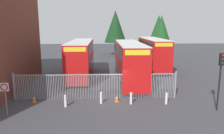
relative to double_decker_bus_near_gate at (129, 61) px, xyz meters
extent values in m
plane|color=#3D3D42|center=(-1.97, 2.66, -2.42)|extent=(100.00, 100.00, 0.00)
cylinder|color=gray|center=(-10.44, -5.34, -1.32)|extent=(0.06, 0.06, 2.20)
cylinder|color=gray|center=(-10.30, -5.34, -1.32)|extent=(0.06, 0.06, 2.20)
cylinder|color=gray|center=(-10.16, -5.34, -1.32)|extent=(0.06, 0.06, 2.20)
cylinder|color=gray|center=(-10.02, -5.34, -1.32)|extent=(0.06, 0.06, 2.20)
cylinder|color=gray|center=(-9.88, -5.34, -1.32)|extent=(0.06, 0.06, 2.20)
cylinder|color=gray|center=(-9.74, -5.34, -1.32)|extent=(0.06, 0.06, 2.20)
cylinder|color=gray|center=(-9.60, -5.34, -1.32)|extent=(0.06, 0.06, 2.20)
cylinder|color=gray|center=(-9.46, -5.34, -1.32)|extent=(0.06, 0.06, 2.20)
cylinder|color=gray|center=(-9.32, -5.34, -1.32)|extent=(0.06, 0.06, 2.20)
cylinder|color=gray|center=(-9.18, -5.34, -1.32)|extent=(0.06, 0.06, 2.20)
cylinder|color=gray|center=(-9.04, -5.34, -1.32)|extent=(0.06, 0.06, 2.20)
cylinder|color=gray|center=(-8.90, -5.34, -1.32)|extent=(0.06, 0.06, 2.20)
cylinder|color=gray|center=(-8.77, -5.34, -1.32)|extent=(0.06, 0.06, 2.20)
cylinder|color=gray|center=(-8.63, -5.34, -1.32)|extent=(0.06, 0.06, 2.20)
cylinder|color=gray|center=(-8.49, -5.34, -1.32)|extent=(0.06, 0.06, 2.20)
cylinder|color=gray|center=(-8.35, -5.34, -1.32)|extent=(0.06, 0.06, 2.20)
cylinder|color=gray|center=(-8.21, -5.34, -1.32)|extent=(0.06, 0.06, 2.20)
cylinder|color=gray|center=(-8.07, -5.34, -1.32)|extent=(0.06, 0.06, 2.20)
cylinder|color=gray|center=(-7.93, -5.34, -1.32)|extent=(0.06, 0.06, 2.20)
cylinder|color=gray|center=(-7.79, -5.34, -1.32)|extent=(0.06, 0.06, 2.20)
cylinder|color=gray|center=(-7.65, -5.34, -1.32)|extent=(0.06, 0.06, 2.20)
cylinder|color=gray|center=(-7.51, -5.34, -1.32)|extent=(0.06, 0.06, 2.20)
cylinder|color=gray|center=(-7.37, -5.34, -1.32)|extent=(0.06, 0.06, 2.20)
cylinder|color=gray|center=(-7.23, -5.34, -1.32)|extent=(0.06, 0.06, 2.20)
cylinder|color=gray|center=(-7.09, -5.34, -1.32)|extent=(0.06, 0.06, 2.20)
cylinder|color=gray|center=(-6.95, -5.34, -1.32)|extent=(0.06, 0.06, 2.20)
cylinder|color=gray|center=(-6.81, -5.34, -1.32)|extent=(0.06, 0.06, 2.20)
cylinder|color=gray|center=(-6.67, -5.34, -1.32)|extent=(0.06, 0.06, 2.20)
cylinder|color=gray|center=(-6.53, -5.34, -1.32)|extent=(0.06, 0.06, 2.20)
cylinder|color=gray|center=(-6.39, -5.34, -1.32)|extent=(0.06, 0.06, 2.20)
cylinder|color=gray|center=(-6.25, -5.34, -1.32)|extent=(0.06, 0.06, 2.20)
cylinder|color=gray|center=(-6.11, -5.34, -1.32)|extent=(0.06, 0.06, 2.20)
cylinder|color=gray|center=(-5.97, -5.34, -1.32)|extent=(0.06, 0.06, 2.20)
cylinder|color=gray|center=(-5.83, -5.34, -1.32)|extent=(0.06, 0.06, 2.20)
cylinder|color=gray|center=(-5.70, -5.34, -1.32)|extent=(0.06, 0.06, 2.20)
cylinder|color=gray|center=(-5.56, -5.34, -1.32)|extent=(0.06, 0.06, 2.20)
cylinder|color=gray|center=(-5.42, -5.34, -1.32)|extent=(0.06, 0.06, 2.20)
cylinder|color=gray|center=(-5.28, -5.34, -1.32)|extent=(0.06, 0.06, 2.20)
cylinder|color=gray|center=(-5.14, -5.34, -1.32)|extent=(0.06, 0.06, 2.20)
cylinder|color=gray|center=(-5.00, -5.34, -1.32)|extent=(0.06, 0.06, 2.20)
cylinder|color=gray|center=(-4.86, -5.34, -1.32)|extent=(0.06, 0.06, 2.20)
cylinder|color=gray|center=(-4.72, -5.34, -1.32)|extent=(0.06, 0.06, 2.20)
cylinder|color=gray|center=(-4.58, -5.34, -1.32)|extent=(0.06, 0.06, 2.20)
cylinder|color=gray|center=(-4.44, -5.34, -1.32)|extent=(0.06, 0.06, 2.20)
cylinder|color=gray|center=(-4.30, -5.34, -1.32)|extent=(0.06, 0.06, 2.20)
cylinder|color=gray|center=(-4.16, -5.34, -1.32)|extent=(0.06, 0.06, 2.20)
cylinder|color=gray|center=(-4.02, -5.34, -1.32)|extent=(0.06, 0.06, 2.20)
cylinder|color=gray|center=(-3.88, -5.34, -1.32)|extent=(0.06, 0.06, 2.20)
cylinder|color=gray|center=(-3.74, -5.34, -1.32)|extent=(0.06, 0.06, 2.20)
cylinder|color=gray|center=(-3.60, -5.34, -1.32)|extent=(0.06, 0.06, 2.20)
cylinder|color=gray|center=(-3.46, -5.34, -1.32)|extent=(0.06, 0.06, 2.20)
cylinder|color=gray|center=(-3.32, -5.34, -1.32)|extent=(0.06, 0.06, 2.20)
cylinder|color=gray|center=(-3.18, -5.34, -1.32)|extent=(0.06, 0.06, 2.20)
cylinder|color=gray|center=(-3.04, -5.34, -1.32)|extent=(0.06, 0.06, 2.20)
cylinder|color=gray|center=(-2.90, -5.34, -1.32)|extent=(0.06, 0.06, 2.20)
cylinder|color=gray|center=(-2.76, -5.34, -1.32)|extent=(0.06, 0.06, 2.20)
cylinder|color=gray|center=(-2.63, -5.34, -1.32)|extent=(0.06, 0.06, 2.20)
cylinder|color=gray|center=(-2.49, -5.34, -1.32)|extent=(0.06, 0.06, 2.20)
cylinder|color=gray|center=(-2.35, -5.34, -1.32)|extent=(0.06, 0.06, 2.20)
cylinder|color=gray|center=(-2.21, -5.34, -1.32)|extent=(0.06, 0.06, 2.20)
cylinder|color=gray|center=(-2.07, -5.34, -1.32)|extent=(0.06, 0.06, 2.20)
cylinder|color=gray|center=(-1.93, -5.34, -1.32)|extent=(0.06, 0.06, 2.20)
cylinder|color=gray|center=(-1.79, -5.34, -1.32)|extent=(0.06, 0.06, 2.20)
cylinder|color=gray|center=(-1.65, -5.34, -1.32)|extent=(0.06, 0.06, 2.20)
cylinder|color=gray|center=(-1.51, -5.34, -1.32)|extent=(0.06, 0.06, 2.20)
cylinder|color=gray|center=(-1.37, -5.34, -1.32)|extent=(0.06, 0.06, 2.20)
cylinder|color=gray|center=(-1.23, -5.34, -1.32)|extent=(0.06, 0.06, 2.20)
cylinder|color=gray|center=(-1.09, -5.34, -1.32)|extent=(0.06, 0.06, 2.20)
cylinder|color=gray|center=(-0.95, -5.34, -1.32)|extent=(0.06, 0.06, 2.20)
cylinder|color=gray|center=(-0.81, -5.34, -1.32)|extent=(0.06, 0.06, 2.20)
cylinder|color=gray|center=(-0.67, -5.34, -1.32)|extent=(0.06, 0.06, 2.20)
cylinder|color=gray|center=(-0.53, -5.34, -1.32)|extent=(0.06, 0.06, 2.20)
cylinder|color=gray|center=(-0.39, -5.34, -1.32)|extent=(0.06, 0.06, 2.20)
cylinder|color=gray|center=(-0.25, -5.34, -1.32)|extent=(0.06, 0.06, 2.20)
cylinder|color=gray|center=(-0.11, -5.34, -1.32)|extent=(0.06, 0.06, 2.20)
cylinder|color=gray|center=(0.03, -5.34, -1.32)|extent=(0.06, 0.06, 2.20)
cylinder|color=gray|center=(0.17, -5.34, -1.32)|extent=(0.06, 0.06, 2.20)
cylinder|color=gray|center=(0.31, -5.34, -1.32)|extent=(0.06, 0.06, 2.20)
cylinder|color=gray|center=(0.44, -5.34, -1.32)|extent=(0.06, 0.06, 2.20)
cylinder|color=gray|center=(0.58, -5.34, -1.32)|extent=(0.06, 0.06, 2.20)
cylinder|color=gray|center=(0.72, -5.34, -1.32)|extent=(0.06, 0.06, 2.20)
cylinder|color=gray|center=(0.86, -5.34, -1.32)|extent=(0.06, 0.06, 2.20)
cylinder|color=gray|center=(1.00, -5.34, -1.32)|extent=(0.06, 0.06, 2.20)
cylinder|color=gray|center=(1.14, -5.34, -1.32)|extent=(0.06, 0.06, 2.20)
cylinder|color=gray|center=(1.28, -5.34, -1.32)|extent=(0.06, 0.06, 2.20)
cylinder|color=gray|center=(1.42, -5.34, -1.32)|extent=(0.06, 0.06, 2.20)
cylinder|color=gray|center=(1.56, -5.34, -1.32)|extent=(0.06, 0.06, 2.20)
cylinder|color=gray|center=(1.70, -5.34, -1.32)|extent=(0.06, 0.06, 2.20)
cylinder|color=gray|center=(1.84, -5.34, -1.32)|extent=(0.06, 0.06, 2.20)
cylinder|color=gray|center=(1.98, -5.34, -1.32)|extent=(0.06, 0.06, 2.20)
cylinder|color=gray|center=(2.12, -5.34, -1.32)|extent=(0.06, 0.06, 2.20)
cylinder|color=gray|center=(2.26, -5.34, -1.32)|extent=(0.06, 0.06, 2.20)
cylinder|color=gray|center=(2.40, -5.34, -1.32)|extent=(0.06, 0.06, 2.20)
cylinder|color=gray|center=(2.54, -5.34, -1.32)|extent=(0.06, 0.06, 2.20)
cylinder|color=gray|center=(2.68, -5.34, -1.32)|extent=(0.06, 0.06, 2.20)
cylinder|color=gray|center=(2.82, -5.34, -1.32)|extent=(0.06, 0.06, 2.20)
cylinder|color=gray|center=(2.96, -5.34, -1.32)|extent=(0.06, 0.06, 2.20)
cylinder|color=gray|center=(3.10, -5.34, -1.32)|extent=(0.06, 0.06, 2.20)
cylinder|color=gray|center=(3.24, -5.34, -1.32)|extent=(0.06, 0.06, 2.20)
cylinder|color=gray|center=(3.38, -5.34, -1.32)|extent=(0.06, 0.06, 2.20)
cylinder|color=gray|center=(-3.53, -5.34, -0.30)|extent=(13.81, 0.07, 0.07)
cylinder|color=gray|center=(-10.44, -5.34, -1.25)|extent=(0.14, 0.14, 2.35)
cylinder|color=gray|center=(3.38, -5.34, -1.25)|extent=(0.14, 0.14, 2.35)
cube|color=red|center=(0.00, 0.01, -0.07)|extent=(2.50, 10.80, 4.00)
cube|color=black|center=(0.00, 0.01, -0.87)|extent=(2.54, 10.37, 0.90)
cube|color=black|center=(0.00, 0.01, 1.13)|extent=(2.54, 10.37, 0.90)
cube|color=yellow|center=(0.00, -5.34, 1.58)|extent=(2.12, 0.12, 0.44)
cube|color=silver|center=(0.00, 0.01, 1.96)|extent=(2.50, 10.80, 0.08)
cylinder|color=black|center=(-1.10, -3.34, -1.90)|extent=(0.30, 1.04, 1.04)
cylinder|color=black|center=(1.10, -3.34, -1.90)|extent=(0.30, 1.04, 1.04)
cylinder|color=black|center=(-1.10, 2.98, -1.90)|extent=(0.30, 1.04, 1.04)
cylinder|color=black|center=(1.10, 2.98, -1.90)|extent=(0.30, 1.04, 1.04)
cube|color=red|center=(-5.57, 2.70, -0.07)|extent=(2.50, 10.80, 4.00)
cube|color=black|center=(-5.57, 2.70, -0.87)|extent=(2.54, 10.37, 0.90)
cube|color=black|center=(-5.57, 2.70, 1.13)|extent=(2.54, 10.37, 0.90)
cube|color=yellow|center=(-5.57, -2.65, 1.58)|extent=(2.12, 0.12, 0.44)
cube|color=silver|center=(-5.57, 2.70, 1.96)|extent=(2.50, 10.80, 0.08)
cylinder|color=black|center=(-6.67, -0.65, -1.90)|extent=(0.30, 1.04, 1.04)
cylinder|color=black|center=(-4.47, -0.65, -1.90)|extent=(0.30, 1.04, 1.04)
cylinder|color=black|center=(-6.67, 5.67, -1.90)|extent=(0.30, 1.04, 1.04)
cylinder|color=black|center=(-4.47, 5.67, -1.90)|extent=(0.30, 1.04, 1.04)
cube|color=red|center=(4.38, 7.46, -0.07)|extent=(2.50, 10.80, 4.00)
cube|color=black|center=(4.38, 7.46, -0.87)|extent=(2.54, 10.37, 0.90)
cube|color=black|center=(4.38, 7.46, 1.13)|extent=(2.54, 10.37, 0.90)
cube|color=yellow|center=(4.38, 2.11, 1.58)|extent=(2.12, 0.12, 0.44)
cube|color=silver|center=(4.38, 7.46, 1.96)|extent=(2.50, 10.80, 0.08)
cylinder|color=black|center=(3.28, 4.12, -1.90)|extent=(0.30, 1.04, 1.04)
cylinder|color=black|center=(5.48, 4.12, -1.90)|extent=(0.30, 1.04, 1.04)
cylinder|color=black|center=(3.28, 10.43, -1.90)|extent=(0.30, 1.04, 1.04)
cylinder|color=black|center=(5.48, 10.43, -1.90)|extent=(0.30, 1.04, 1.04)
cylinder|color=silver|center=(-5.84, -7.13, -1.95)|extent=(0.20, 0.20, 0.95)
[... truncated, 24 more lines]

